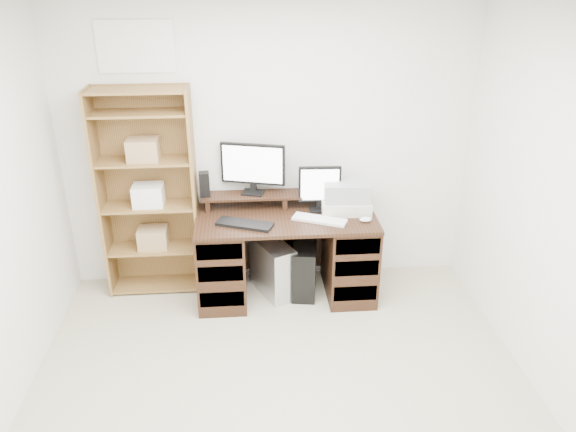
{
  "coord_description": "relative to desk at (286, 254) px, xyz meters",
  "views": [
    {
      "loc": [
        -0.2,
        -2.58,
        2.73
      ],
      "look_at": [
        0.12,
        1.43,
        0.85
      ],
      "focal_mm": 35.0,
      "sensor_mm": 36.0,
      "label": 1
    }
  ],
  "objects": [
    {
      "name": "room",
      "position": [
        -0.12,
        -1.64,
        0.86
      ],
      "size": [
        3.54,
        4.04,
        2.54
      ],
      "color": "#B9B191",
      "rests_on": "ground"
    },
    {
      "name": "riser_shelf",
      "position": [
        0.0,
        0.21,
        0.45
      ],
      "size": [
        1.4,
        0.22,
        0.12
      ],
      "color": "black",
      "rests_on": "desk"
    },
    {
      "name": "keyboard_white",
      "position": [
        0.27,
        -0.11,
        0.37
      ],
      "size": [
        0.46,
        0.3,
        0.02
      ],
      "primitive_type": "cube",
      "rotation": [
        0.0,
        0.0,
        -0.42
      ],
      "color": "white",
      "rests_on": "desk"
    },
    {
      "name": "bookshelf",
      "position": [
        -1.14,
        0.21,
        0.53
      ],
      "size": [
        0.8,
        0.3,
        1.8
      ],
      "color": "olive",
      "rests_on": "ground"
    },
    {
      "name": "keyboard_black",
      "position": [
        -0.35,
        -0.15,
        0.37
      ],
      "size": [
        0.48,
        0.31,
        0.03
      ],
      "primitive_type": "cube",
      "rotation": [
        0.0,
        0.0,
        -0.38
      ],
      "color": "black",
      "rests_on": "desk"
    },
    {
      "name": "monitor_wide",
      "position": [
        -0.26,
        0.24,
        0.72
      ],
      "size": [
        0.54,
        0.2,
        0.44
      ],
      "rotation": [
        0.0,
        0.0,
        -0.27
      ],
      "color": "black",
      "rests_on": "riser_shelf"
    },
    {
      "name": "tower_silver",
      "position": [
        -0.12,
        0.03,
        -0.15
      ],
      "size": [
        0.4,
        0.53,
        0.49
      ],
      "primitive_type": "cube",
      "rotation": [
        0.0,
        0.0,
        0.43
      ],
      "color": "#B9BCC1",
      "rests_on": "ground"
    },
    {
      "name": "mouse",
      "position": [
        0.64,
        -0.16,
        0.38
      ],
      "size": [
        0.11,
        0.08,
        0.04
      ],
      "primitive_type": "ellipsoid",
      "rotation": [
        0.0,
        0.0,
        -0.09
      ],
      "color": "silver",
      "rests_on": "desk"
    },
    {
      "name": "monitor_small",
      "position": [
        0.29,
        0.11,
        0.57
      ],
      "size": [
        0.36,
        0.14,
        0.39
      ],
      "rotation": [
        0.0,
        0.0,
        -0.04
      ],
      "color": "black",
      "rests_on": "desk"
    },
    {
      "name": "printer",
      "position": [
        0.51,
        0.07,
        0.41
      ],
      "size": [
        0.43,
        0.33,
        0.1
      ],
      "primitive_type": "cube",
      "rotation": [
        0.0,
        0.0,
        -0.06
      ],
      "color": "beige",
      "rests_on": "desk"
    },
    {
      "name": "tower_black",
      "position": [
        0.16,
        0.03,
        -0.16
      ],
      "size": [
        0.27,
        0.49,
        0.47
      ],
      "rotation": [
        0.0,
        0.0,
        -0.15
      ],
      "color": "black",
      "rests_on": "ground"
    },
    {
      "name": "basket",
      "position": [
        0.51,
        0.07,
        0.54
      ],
      "size": [
        0.39,
        0.29,
        0.16
      ],
      "primitive_type": "cube",
      "rotation": [
        0.0,
        0.0,
        -0.07
      ],
      "color": "#90949A",
      "rests_on": "printer"
    },
    {
      "name": "speaker",
      "position": [
        -0.67,
        0.2,
        0.59
      ],
      "size": [
        0.09,
        0.09,
        0.21
      ],
      "primitive_type": "cube",
      "rotation": [
        0.0,
        0.0,
        0.08
      ],
      "color": "black",
      "rests_on": "riser_shelf"
    },
    {
      "name": "desk",
      "position": [
        0.0,
        0.0,
        0.0
      ],
      "size": [
        1.5,
        0.7,
        0.75
      ],
      "color": "black",
      "rests_on": "ground"
    }
  ]
}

